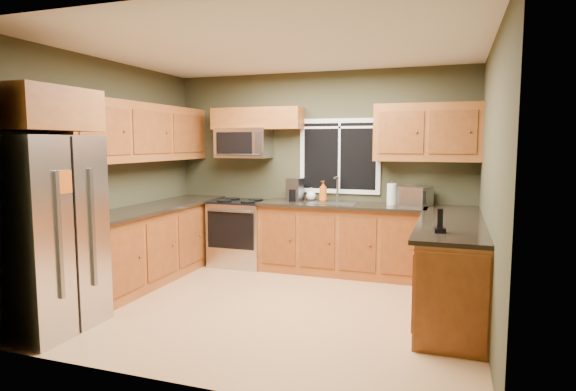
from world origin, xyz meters
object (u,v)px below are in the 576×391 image
Objects in this scene: toaster_oven at (414,196)px; kettle at (295,190)px; coffee_maker at (295,190)px; soap_bottle_a at (323,191)px; refrigerator at (44,234)px; range at (240,232)px; soap_bottle_c at (311,194)px; cordless_phone at (440,225)px; microwave at (244,143)px; paper_towel_roll at (392,194)px.

toaster_oven is 1.62× the size of kettle.
coffee_maker reaches higher than soap_bottle_a.
refrigerator is 3.22m from coffee_maker.
coffee_maker is 1.10× the size of soap_bottle_a.
kettle is at bearing 13.49° from range.
soap_bottle_c is at bearing 13.33° from range.
cordless_phone reaches higher than range.
soap_bottle_c is 0.80× the size of cordless_phone.
refrigerator is 3.45m from soap_bottle_a.
refrigerator is at bearing -116.04° from kettle.
refrigerator is 3.10m from microwave.
toaster_oven is 1.59m from coffee_maker.
refrigerator is 10.44× the size of soap_bottle_c.
range is 2.18m from paper_towel_roll.
toaster_oven reaches higher than soap_bottle_c.
range is 3.03× the size of coffee_maker.
range is 3.12× the size of paper_towel_roll.
soap_bottle_a is at bearing -0.00° from microwave.
refrigerator is at bearing -117.21° from coffee_maker.
soap_bottle_c is (1.66, 3.00, 0.13)m from refrigerator.
refrigerator is at bearing -122.61° from soap_bottle_a.
range is 2.45m from toaster_oven.
coffee_maker is at bearing -71.79° from kettle.
paper_towel_roll is at bearing -167.50° from toaster_oven.
soap_bottle_a is (-0.92, 0.05, 0.00)m from paper_towel_roll.
cordless_phone is at bearing -42.90° from coffee_maker.
soap_bottle_a is 2.43m from cordless_phone.
range is 4.37× the size of cordless_phone.
coffee_maker is at bearing -3.29° from microwave.
soap_bottle_a is 0.23m from soap_bottle_c.
toaster_oven is at bearing 100.94° from cordless_phone.
microwave is 2.45× the size of coffee_maker.
kettle is 0.97× the size of paper_towel_roll.
toaster_oven reaches higher than cordless_phone.
coffee_maker is at bearing 179.72° from paper_towel_roll.
range is at bearing -166.51° from kettle.
soap_bottle_a is at bearing 176.81° from paper_towel_roll.
microwave is 2.70× the size of soap_bottle_a.
microwave is at bearing 90.02° from range.
cordless_phone is (2.73, -1.72, 0.54)m from range.
kettle is at bearing 178.82° from toaster_oven.
range is 3.22× the size of kettle.
coffee_maker reaches higher than cordless_phone.
cordless_phone is (2.73, -1.86, -0.73)m from microwave.
toaster_oven is at bearing 0.26° from microwave.
microwave is 3.54× the size of cordless_phone.
microwave is 2.61× the size of kettle.
range is 3.27m from cordless_phone.
coffee_maker is at bearing -143.90° from soap_bottle_c.
paper_towel_roll reaches higher than soap_bottle_a.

